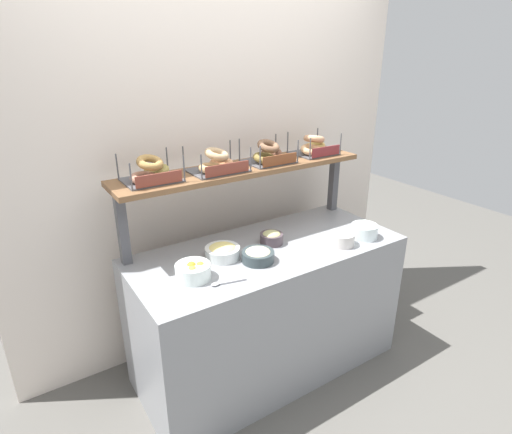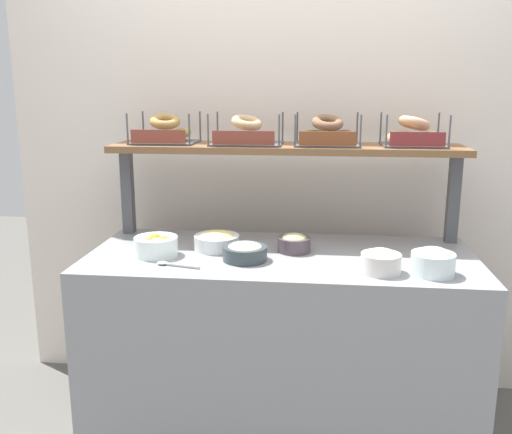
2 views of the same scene
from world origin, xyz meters
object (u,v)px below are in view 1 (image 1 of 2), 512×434
Objects in this scene: bowl_scallion_spread at (364,230)px; bowl_tuna_salad at (258,255)px; bagel_basket_cinnamon_raisin at (268,154)px; bowl_fruit_salad at (193,271)px; bowl_potato_salad at (342,237)px; serving_spoon_near_plate at (223,283)px; bagel_basket_sesame at (217,164)px; bowl_egg_salad at (222,251)px; bagel_basket_everything at (151,172)px; bowl_hummus at (271,237)px; bagel_basket_plain at (314,147)px.

bowl_tuna_salad is at bearing 172.30° from bowl_scallion_spread.
bowl_fruit_salad is at bearing -153.54° from bagel_basket_cinnamon_raisin.
bowl_scallion_spread reaches higher than bowl_potato_salad.
bagel_basket_sesame is (0.24, 0.47, 0.47)m from serving_spoon_near_plate.
bagel_basket_everything is at bearing 138.93° from bowl_egg_salad.
bowl_tuna_salad is at bearing -143.10° from bowl_hummus.
bowl_fruit_salad is 1.00× the size of serving_spoon_near_plate.
bagel_basket_cinnamon_raisin is (-0.21, 0.47, 0.43)m from bowl_potato_salad.
serving_spoon_near_plate is at bearing -118.47° from bowl_egg_salad.
bowl_egg_salad is at bearing 61.53° from serving_spoon_near_plate.
bowl_hummus is 0.79m from bagel_basket_everything.
serving_spoon_near_plate is (-0.80, -0.01, -0.04)m from bowl_potato_salad.
bowl_potato_salad is at bearing -109.02° from bagel_basket_plain.
bowl_tuna_salad is 0.61× the size of bagel_basket_everything.
bagel_basket_cinnamon_raisin is (0.46, 0.23, 0.44)m from bowl_egg_salad.
bagel_basket_everything and bagel_basket_plain have the same top height.
bowl_potato_salad is 0.81m from serving_spoon_near_plate.
bagel_basket_cinnamon_raisin is at bearing 26.15° from bowl_egg_salad.
bowl_potato_salad is 1.09× the size of bowl_hummus.
bagel_basket_sesame is 0.73m from bagel_basket_plain.
bagel_basket_cinnamon_raisin is (0.32, 0.37, 0.44)m from bowl_tuna_salad.
bagel_basket_everything is (-1.14, 0.48, 0.43)m from bowl_scallion_spread.
bowl_tuna_salad is (-0.53, 0.10, -0.01)m from bowl_potato_salad.
bowl_fruit_salad is at bearing -82.68° from bagel_basket_everything.
bowl_scallion_spread is (0.72, -0.10, 0.02)m from bowl_tuna_salad.
bagel_basket_sesame is at bearing -179.10° from bagel_basket_cinnamon_raisin.
bowl_potato_salad is 0.84× the size of bowl_tuna_salad.
bagel_basket_plain is at bearing 2.13° from bagel_basket_cinnamon_raisin.
bagel_basket_cinnamon_raisin reaches higher than serving_spoon_near_plate.
bowl_potato_salad is 0.53× the size of bagel_basket_cinnamon_raisin.
bowl_potato_salad reaches higher than bowl_hummus.
bagel_basket_everything is at bearing 179.76° from bagel_basket_plain.
serving_spoon_near_plate is (-0.99, -0.01, -0.04)m from bowl_scallion_spread.
bagel_basket_sesame is at bearing 65.31° from bowl_egg_salad.
bagel_basket_cinnamon_raisin is at bearing 0.90° from bagel_basket_sesame.
bowl_fruit_salad is 0.38m from bowl_tuna_salad.
bowl_fruit_salad is 1.11× the size of bowl_scallion_spread.
bowl_tuna_salad is at bearing 169.56° from bowl_potato_salad.
bowl_egg_salad is at bearing 27.07° from bowl_fruit_salad.
bowl_potato_salad reaches higher than bowl_tuna_salad.
serving_spoon_near_plate is 0.65× the size of bagel_basket_plain.
bowl_hummus is 0.51× the size of bagel_basket_plain.
bagel_basket_cinnamon_raisin is (0.69, 0.35, 0.44)m from bowl_fruit_salad.
bagel_basket_sesame is at bearing -178.47° from bagel_basket_plain.
bowl_scallion_spread is at bearing -49.46° from bagel_basket_cinnamon_raisin.
bowl_fruit_salad is 0.91m from bowl_potato_salad.
bowl_potato_salad is 0.94× the size of bowl_scallion_spread.
bagel_basket_plain is at bearing 92.89° from bowl_scallion_spread.
serving_spoon_near_plate is (-0.14, -0.25, -0.03)m from bowl_egg_salad.
bagel_basket_plain is at bearing 16.04° from bowl_egg_salad.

